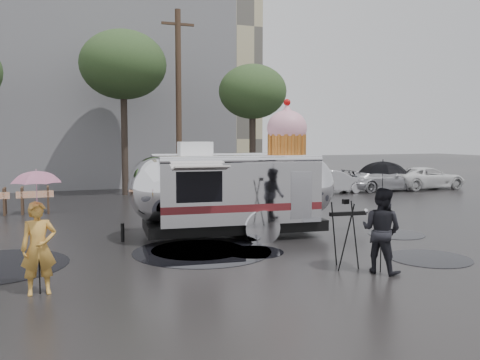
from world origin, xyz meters
name	(u,v)px	position (x,y,z in m)	size (l,w,h in m)	color
ground	(223,266)	(0.00, 0.00, 0.00)	(120.00, 120.00, 0.00)	black
puddles	(185,254)	(-0.50, 1.41, 0.01)	(13.30, 5.50, 0.01)	black
grey_building	(38,79)	(-4.00, 24.00, 6.50)	(22.00, 12.00, 13.00)	#5F5E63
utility_pole	(179,101)	(2.50, 14.00, 4.62)	(1.60, 0.28, 9.00)	#473323
tree_mid	(123,65)	(0.00, 15.00, 6.34)	(4.20, 4.20, 8.03)	#382D26
tree_right	(253,92)	(6.00, 13.00, 5.06)	(3.36, 3.36, 6.42)	#382D26
parked_cars	(362,178)	(11.78, 12.00, 0.72)	(13.20, 1.90, 1.50)	silver
airstream_trailer	(237,187)	(1.52, 3.19, 1.42)	(7.51, 3.06, 4.06)	silver
person_left	(39,248)	(-3.76, -0.69, 0.85)	(0.61, 0.41, 1.70)	gold
umbrella_pink	(37,190)	(-3.76, -0.69, 1.92)	(1.09, 1.09, 2.29)	#EE99C1
person_right	(381,230)	(2.98, -1.64, 0.90)	(0.86, 0.48, 1.80)	black
umbrella_black	(383,180)	(2.98, -1.64, 1.97)	(1.25, 1.25, 2.40)	black
tripod	(345,227)	(2.44, -1.09, 0.91)	(0.57, 0.63, 1.53)	black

